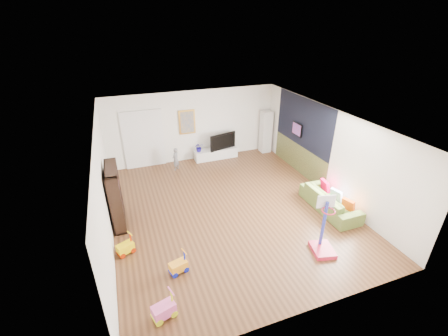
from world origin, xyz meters
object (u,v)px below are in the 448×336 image
object	(u,v)px
media_console	(216,154)
basketball_hoop	(327,227)
bookshelf	(115,196)
sofa	(330,201)

from	to	relation	value
media_console	basketball_hoop	xyz separation A→B (m)	(0.67, -5.95, 0.53)
bookshelf	media_console	bearing A→B (deg)	39.16
media_console	basketball_hoop	size ratio (longest dim) A/B	1.18
sofa	basketball_hoop	world-z (taller)	basketball_hoop
media_console	sofa	xyz separation A→B (m)	(1.95, -4.53, 0.09)
basketball_hoop	bookshelf	bearing A→B (deg)	160.69
media_console	bookshelf	xyz separation A→B (m)	(-3.83, -3.06, 0.65)
media_console	sofa	bearing A→B (deg)	-67.53
bookshelf	basketball_hoop	distance (m)	5.35
media_console	sofa	size ratio (longest dim) A/B	0.86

